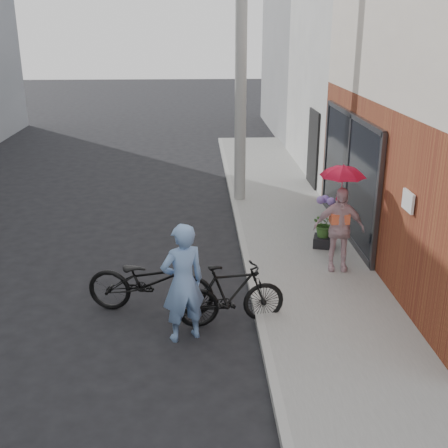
{
  "coord_description": "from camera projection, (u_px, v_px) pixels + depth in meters",
  "views": [
    {
      "loc": [
        0.03,
        -7.62,
        4.31
      ],
      "look_at": [
        0.47,
        1.34,
        1.1
      ],
      "focal_mm": 45.0,
      "sensor_mm": 36.0,
      "label": 1
    }
  ],
  "objects": [
    {
      "name": "curb",
      "position": [
        247.0,
        264.0,
        10.52
      ],
      "size": [
        0.12,
        24.0,
        0.12
      ],
      "primitive_type": "cube",
      "color": "#9E9E99",
      "rests_on": "ground"
    },
    {
      "name": "officer",
      "position": [
        183.0,
        283.0,
        7.86
      ],
      "size": [
        0.76,
        0.64,
        1.76
      ],
      "primitive_type": "imported",
      "rotation": [
        0.0,
        0.0,
        3.55
      ],
      "color": "#6F93C6",
      "rests_on": "ground"
    },
    {
      "name": "parasol",
      "position": [
        343.0,
        169.0,
        9.56
      ],
      "size": [
        0.75,
        0.75,
        0.66
      ],
      "primitive_type": "imported",
      "color": "#DC1943",
      "rests_on": "kimono_woman"
    },
    {
      "name": "bike_left",
      "position": [
        150.0,
        281.0,
        8.73
      ],
      "size": [
        2.1,
        1.07,
        1.05
      ],
      "primitive_type": "imported",
      "rotation": [
        0.0,
        0.0,
        1.38
      ],
      "color": "black",
      "rests_on": "ground"
    },
    {
      "name": "planter",
      "position": [
        324.0,
        241.0,
        11.16
      ],
      "size": [
        0.49,
        0.49,
        0.21
      ],
      "primitive_type": "cube",
      "rotation": [
        0.0,
        0.0,
        -0.28
      ],
      "color": "black",
      "rests_on": "sidewalk"
    },
    {
      "name": "sidewalk",
      "position": [
        308.0,
        263.0,
        10.57
      ],
      "size": [
        2.2,
        24.0,
        0.12
      ],
      "primitive_type": "cube",
      "color": "gray",
      "rests_on": "ground"
    },
    {
      "name": "utility_pole",
      "position": [
        241.0,
        60.0,
        13.13
      ],
      "size": [
        0.28,
        0.28,
        7.0
      ],
      "primitive_type": "cylinder",
      "color": "#9E9E99",
      "rests_on": "ground"
    },
    {
      "name": "ground",
      "position": [
        198.0,
        321.0,
        8.61
      ],
      "size": [
        80.0,
        80.0,
        0.0
      ],
      "primitive_type": "plane",
      "color": "black",
      "rests_on": "ground"
    },
    {
      "name": "plaster_building",
      "position": [
        443.0,
        53.0,
        16.23
      ],
      "size": [
        8.0,
        6.0,
        7.0
      ],
      "primitive_type": "cube",
      "color": "silver",
      "rests_on": "ground"
    },
    {
      "name": "kimono_woman",
      "position": [
        339.0,
        229.0,
        9.93
      ],
      "size": [
        0.93,
        0.49,
        1.52
      ],
      "primitive_type": "imported",
      "rotation": [
        0.0,
        0.0,
        -0.13
      ],
      "color": "beige",
      "rests_on": "sidewalk"
    },
    {
      "name": "east_building_far",
      "position": [
        371.0,
        45.0,
        22.82
      ],
      "size": [
        8.0,
        8.0,
        7.0
      ],
      "primitive_type": "cube",
      "color": "gray",
      "rests_on": "ground"
    },
    {
      "name": "potted_plant",
      "position": [
        325.0,
        224.0,
        11.03
      ],
      "size": [
        0.48,
        0.42,
        0.53
      ],
      "primitive_type": "imported",
      "color": "#396629",
      "rests_on": "planter"
    },
    {
      "name": "bike_right",
      "position": [
        231.0,
        295.0,
        8.38
      ],
      "size": [
        1.69,
        0.71,
        0.98
      ],
      "primitive_type": "imported",
      "rotation": [
        0.0,
        0.0,
        1.73
      ],
      "color": "black",
      "rests_on": "ground"
    }
  ]
}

